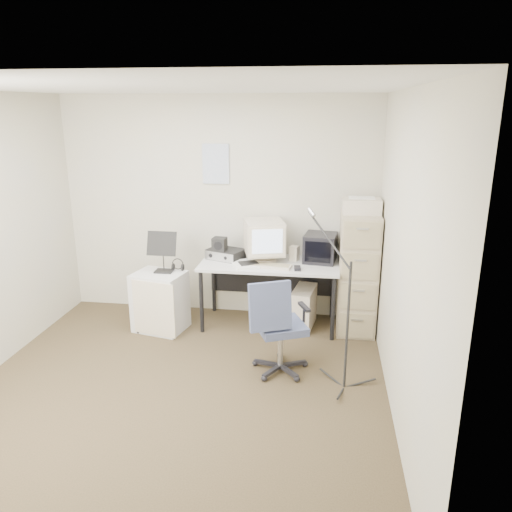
# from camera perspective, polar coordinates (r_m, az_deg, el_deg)

# --- Properties ---
(floor) EXTENTS (3.60, 3.60, 0.01)m
(floor) POSITION_cam_1_polar(r_m,az_deg,el_deg) (4.56, -8.83, -14.78)
(floor) COLOR #362E1B
(floor) RESTS_ON ground
(ceiling) EXTENTS (3.60, 3.60, 0.01)m
(ceiling) POSITION_cam_1_polar(r_m,az_deg,el_deg) (3.90, -10.54, 18.48)
(ceiling) COLOR white
(ceiling) RESTS_ON ground
(wall_back) EXTENTS (3.60, 0.02, 2.50)m
(wall_back) POSITION_cam_1_polar(r_m,az_deg,el_deg) (5.75, -4.28, 5.50)
(wall_back) COLOR beige
(wall_back) RESTS_ON ground
(wall_front) EXTENTS (3.60, 0.02, 2.50)m
(wall_front) POSITION_cam_1_polar(r_m,az_deg,el_deg) (2.51, -22.03, -10.86)
(wall_front) COLOR beige
(wall_front) RESTS_ON ground
(wall_right) EXTENTS (0.02, 3.60, 2.50)m
(wall_right) POSITION_cam_1_polar(r_m,az_deg,el_deg) (3.92, 16.41, -0.48)
(wall_right) COLOR beige
(wall_right) RESTS_ON ground
(wall_calendar) EXTENTS (0.30, 0.02, 0.44)m
(wall_calendar) POSITION_cam_1_polar(r_m,az_deg,el_deg) (5.66, -4.62, 10.45)
(wall_calendar) COLOR white
(wall_calendar) RESTS_ON wall_back
(filing_cabinet) EXTENTS (0.40, 0.60, 1.30)m
(filing_cabinet) POSITION_cam_1_polar(r_m,az_deg,el_deg) (5.48, 11.53, -1.86)
(filing_cabinet) COLOR tan
(filing_cabinet) RESTS_ON floor
(printer) EXTENTS (0.40, 0.27, 0.15)m
(printer) POSITION_cam_1_polar(r_m,az_deg,el_deg) (5.30, 11.98, 5.61)
(printer) COLOR #BAB4A6
(printer) RESTS_ON filing_cabinet
(desk) EXTENTS (1.50, 0.70, 0.73)m
(desk) POSITION_cam_1_polar(r_m,az_deg,el_deg) (5.56, 1.54, -4.35)
(desk) COLOR silver
(desk) RESTS_ON floor
(crt_monitor) EXTENTS (0.51, 0.52, 0.45)m
(crt_monitor) POSITION_cam_1_polar(r_m,az_deg,el_deg) (5.45, 0.93, 1.74)
(crt_monitor) COLOR #BAB4A6
(crt_monitor) RESTS_ON desk
(crt_tv) EXTENTS (0.38, 0.39, 0.31)m
(crt_tv) POSITION_cam_1_polar(r_m,az_deg,el_deg) (5.49, 7.35, 0.95)
(crt_tv) COLOR black
(crt_tv) RESTS_ON desk
(desk_speaker) EXTENTS (0.11, 0.11, 0.16)m
(desk_speaker) POSITION_cam_1_polar(r_m,az_deg,el_deg) (5.50, 4.41, 0.31)
(desk_speaker) COLOR beige
(desk_speaker) RESTS_ON desk
(keyboard) EXTENTS (0.48, 0.23, 0.03)m
(keyboard) POSITION_cam_1_polar(r_m,az_deg,el_deg) (5.29, 1.53, -1.12)
(keyboard) COLOR #BAB4A6
(keyboard) RESTS_ON desk
(mouse) EXTENTS (0.08, 0.12, 0.03)m
(mouse) POSITION_cam_1_polar(r_m,az_deg,el_deg) (5.21, 4.75, -1.40)
(mouse) COLOR black
(mouse) RESTS_ON desk
(radio_receiver) EXTENTS (0.45, 0.39, 0.11)m
(radio_receiver) POSITION_cam_1_polar(r_m,az_deg,el_deg) (5.58, -3.49, 0.25)
(radio_receiver) COLOR black
(radio_receiver) RESTS_ON desk
(radio_speaker) EXTENTS (0.16, 0.15, 0.15)m
(radio_speaker) POSITION_cam_1_polar(r_m,az_deg,el_deg) (5.50, -4.19, 1.36)
(radio_speaker) COLOR black
(radio_speaker) RESTS_ON radio_receiver
(papers) EXTENTS (0.36, 0.40, 0.02)m
(papers) POSITION_cam_1_polar(r_m,az_deg,el_deg) (5.35, -1.28, -0.94)
(papers) COLOR white
(papers) RESTS_ON desk
(pc_tower) EXTENTS (0.28, 0.50, 0.44)m
(pc_tower) POSITION_cam_1_polar(r_m,az_deg,el_deg) (5.59, 5.48, -5.88)
(pc_tower) COLOR #BAB4A6
(pc_tower) RESTS_ON floor
(office_chair) EXTENTS (0.70, 0.70, 0.92)m
(office_chair) POSITION_cam_1_polar(r_m,az_deg,el_deg) (4.57, 2.85, -7.86)
(office_chair) COLOR #424C70
(office_chair) RESTS_ON floor
(side_cart) EXTENTS (0.60, 0.52, 0.65)m
(side_cart) POSITION_cam_1_polar(r_m,az_deg,el_deg) (5.56, -10.90, -5.11)
(side_cart) COLOR silver
(side_cart) RESTS_ON floor
(music_stand) EXTENTS (0.35, 0.26, 0.46)m
(music_stand) POSITION_cam_1_polar(r_m,az_deg,el_deg) (5.42, -10.58, 0.53)
(music_stand) COLOR black
(music_stand) RESTS_ON side_cart
(headphones) EXTENTS (0.15, 0.15, 0.02)m
(headphones) POSITION_cam_1_polar(r_m,az_deg,el_deg) (5.51, -8.92, -1.17)
(headphones) COLOR black
(headphones) RESTS_ON side_cart
(mic_stand) EXTENTS (0.03, 0.03, 1.51)m
(mic_stand) POSITION_cam_1_polar(r_m,az_deg,el_deg) (4.26, 10.53, -5.77)
(mic_stand) COLOR black
(mic_stand) RESTS_ON floor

